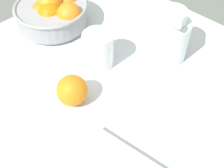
# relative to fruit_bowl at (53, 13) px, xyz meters

# --- Properties ---
(ground_plane) EXTENTS (1.11, 1.05, 0.03)m
(ground_plane) POSITION_rel_fruit_bowl_xyz_m (-0.15, -0.37, -0.07)
(ground_plane) COLOR silver
(fruit_bowl) EXTENTS (0.25, 0.25, 0.12)m
(fruit_bowl) POSITION_rel_fruit_bowl_xyz_m (0.00, 0.00, 0.00)
(fruit_bowl) COLOR #99999E
(fruit_bowl) RESTS_ON ground_plane
(juice_pitcher) EXTENTS (0.15, 0.13, 0.17)m
(juice_pitcher) POSITION_rel_fruit_bowl_xyz_m (0.14, -0.37, 0.01)
(juice_pitcher) COLOR white
(juice_pitcher) RESTS_ON ground_plane
(second_glass) EXTENTS (0.09, 0.09, 0.11)m
(second_glass) POSITION_rel_fruit_bowl_xyz_m (-0.03, -0.25, -0.00)
(second_glass) COLOR white
(second_glass) RESTS_ON ground_plane
(loose_orange_0) EXTENTS (0.08, 0.08, 0.08)m
(loose_orange_0) POSITION_rel_fruit_bowl_xyz_m (-0.18, -0.30, -0.01)
(loose_orange_0) COLOR orange
(loose_orange_0) RESTS_ON ground_plane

